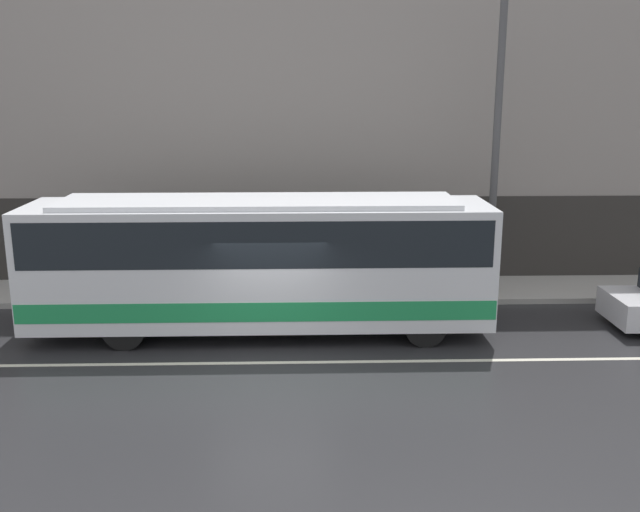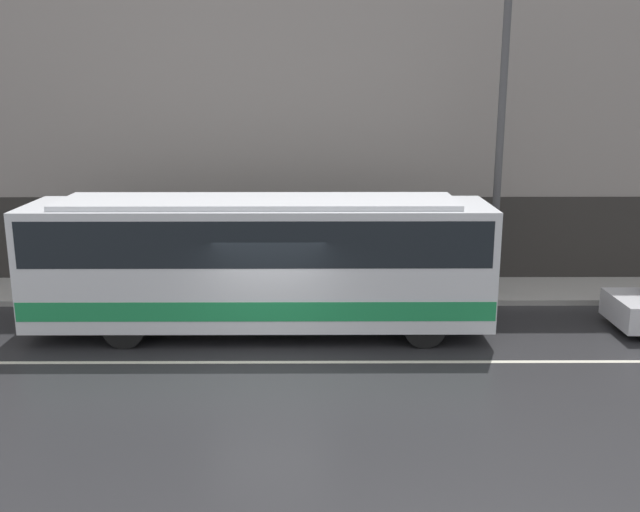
{
  "view_description": "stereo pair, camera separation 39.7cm",
  "coord_description": "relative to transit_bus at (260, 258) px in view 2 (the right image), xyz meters",
  "views": [
    {
      "loc": [
        0.64,
        -14.48,
        5.91
      ],
      "look_at": [
        1.13,
        2.01,
        1.89
      ],
      "focal_mm": 40.0,
      "sensor_mm": 36.0,
      "label": 1
    },
    {
      "loc": [
        1.04,
        -14.49,
        5.91
      ],
      "look_at": [
        1.13,
        2.01,
        1.89
      ],
      "focal_mm": 40.0,
      "sensor_mm": 36.0,
      "label": 2
    }
  ],
  "objects": [
    {
      "name": "utility_pole_near",
      "position": [
        6.29,
        2.79,
        2.28
      ],
      "size": [
        0.2,
        0.2,
        7.93
      ],
      "color": "#4C4C4F",
      "rests_on": "sidewalk"
    },
    {
      "name": "lane_stripe",
      "position": [
        0.31,
        -2.01,
        -1.84
      ],
      "size": [
        54.0,
        0.14,
        0.01
      ],
      "color": "beige",
      "rests_on": "ground_plane"
    },
    {
      "name": "transit_bus",
      "position": [
        0.0,
        0.0,
        0.0
      ],
      "size": [
        10.88,
        2.51,
        3.27
      ],
      "color": "silver",
      "rests_on": "ground_plane"
    },
    {
      "name": "building_facade",
      "position": [
        0.31,
        4.56,
        3.2
      ],
      "size": [
        60.0,
        0.35,
        10.46
      ],
      "color": "gray",
      "rests_on": "ground_plane"
    },
    {
      "name": "ground_plane",
      "position": [
        0.31,
        -2.01,
        -1.84
      ],
      "size": [
        60.0,
        60.0,
        0.0
      ],
      "primitive_type": "plane",
      "color": "#262628"
    },
    {
      "name": "sidewalk",
      "position": [
        0.31,
        3.2,
        -1.77
      ],
      "size": [
        60.0,
        2.43,
        0.15
      ],
      "color": "#A09E99",
      "rests_on": "ground_plane"
    }
  ]
}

